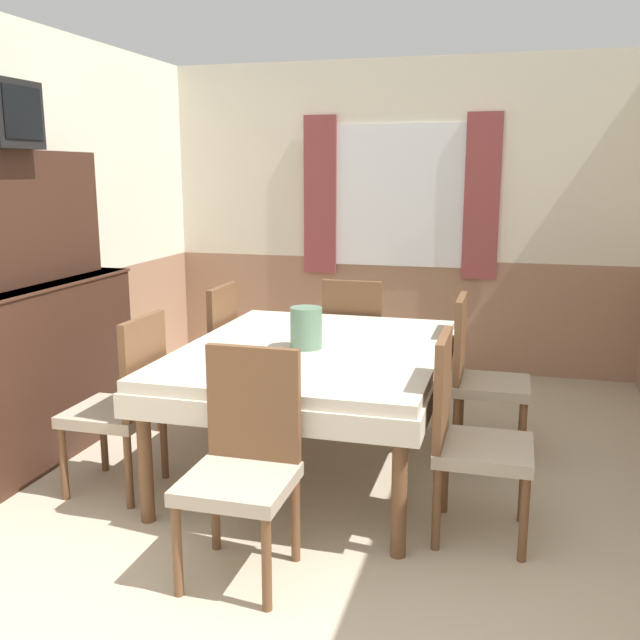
# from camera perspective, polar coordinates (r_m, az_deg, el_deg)

# --- Properties ---
(wall_back) EXTENTS (4.36, 0.10, 2.60)m
(wall_back) POSITION_cam_1_polar(r_m,az_deg,el_deg) (6.16, 6.19, 8.24)
(wall_back) COLOR silver
(wall_back) RESTS_ON ground_plane
(wall_left) EXTENTS (0.05, 4.73, 2.60)m
(wall_left) POSITION_cam_1_polar(r_m,az_deg,el_deg) (4.91, -22.38, 6.38)
(wall_left) COLOR silver
(wall_left) RESTS_ON ground_plane
(dining_table) EXTENTS (1.43, 1.82, 0.73)m
(dining_table) POSITION_cam_1_polar(r_m,az_deg,el_deg) (4.00, -0.50, -3.47)
(dining_table) COLOR beige
(dining_table) RESTS_ON ground_plane
(chair_left_near) EXTENTS (0.44, 0.44, 0.96)m
(chair_left_near) POSITION_cam_1_polar(r_m,az_deg,el_deg) (3.92, -15.36, -6.20)
(chair_left_near) COLOR brown
(chair_left_near) RESTS_ON ground_plane
(chair_head_near) EXTENTS (0.44, 0.44, 0.96)m
(chair_head_near) POSITION_cam_1_polar(r_m,az_deg,el_deg) (3.07, -6.11, -10.95)
(chair_head_near) COLOR brown
(chair_head_near) RESTS_ON ground_plane
(chair_right_far) EXTENTS (0.44, 0.44, 0.96)m
(chair_right_far) POSITION_cam_1_polar(r_m,az_deg,el_deg) (4.40, 12.66, -4.08)
(chair_right_far) COLOR brown
(chair_right_far) RESTS_ON ground_plane
(chair_left_far) EXTENTS (0.44, 0.44, 0.96)m
(chair_left_far) POSITION_cam_1_polar(r_m,az_deg,el_deg) (4.81, -9.07, -2.59)
(chair_left_far) COLOR brown
(chair_left_far) RESTS_ON ground_plane
(chair_head_window) EXTENTS (0.44, 0.44, 0.96)m
(chair_head_window) POSITION_cam_1_polar(r_m,az_deg,el_deg) (5.05, 2.84, -1.74)
(chair_head_window) COLOR brown
(chair_head_window) RESTS_ON ground_plane
(chair_right_near) EXTENTS (0.44, 0.44, 0.96)m
(chair_right_near) POSITION_cam_1_polar(r_m,az_deg,el_deg) (3.41, 11.77, -8.77)
(chair_right_near) COLOR brown
(chair_right_near) RESTS_ON ground_plane
(sideboard) EXTENTS (0.46, 1.58, 1.81)m
(sideboard) POSITION_cam_1_polar(r_m,az_deg,el_deg) (4.51, -22.48, -0.92)
(sideboard) COLOR #3D2319
(sideboard) RESTS_ON ground_plane
(tv) EXTENTS (0.29, 0.37, 0.36)m
(tv) POSITION_cam_1_polar(r_m,az_deg,el_deg) (4.32, -24.21, 14.76)
(tv) COLOR black
(tv) RESTS_ON sideboard
(vase) EXTENTS (0.17, 0.17, 0.23)m
(vase) POSITION_cam_1_polar(r_m,az_deg,el_deg) (3.90, -1.12, -0.63)
(vase) COLOR slate
(vase) RESTS_ON dining_table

